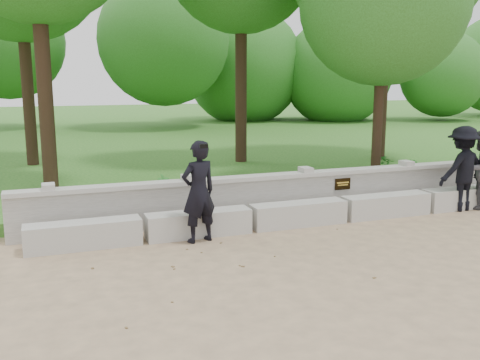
# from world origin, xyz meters

# --- Properties ---
(ground) EXTENTS (80.00, 80.00, 0.00)m
(ground) POSITION_xyz_m (0.00, 0.00, 0.00)
(ground) COLOR tan
(ground) RESTS_ON ground
(lawn) EXTENTS (40.00, 22.00, 0.25)m
(lawn) POSITION_xyz_m (0.00, 14.00, 0.12)
(lawn) COLOR #1B5617
(lawn) RESTS_ON ground
(concrete_bench) EXTENTS (11.90, 0.45, 0.45)m
(concrete_bench) POSITION_xyz_m (0.00, 1.90, 0.22)
(concrete_bench) COLOR beige
(concrete_bench) RESTS_ON ground
(parapet_wall) EXTENTS (12.50, 0.35, 0.90)m
(parapet_wall) POSITION_xyz_m (0.00, 2.60, 0.46)
(parapet_wall) COLOR #B9B7AF
(parapet_wall) RESTS_ON ground
(man_main) EXTENTS (0.74, 0.67, 1.77)m
(man_main) POSITION_xyz_m (-3.09, 1.56, 0.89)
(man_main) COLOR black
(man_main) RESTS_ON ground
(visitor_left) EXTENTS (0.84, 0.66, 1.73)m
(visitor_left) POSITION_xyz_m (3.27, 1.76, 0.86)
(visitor_left) COLOR #49494E
(visitor_left) RESTS_ON ground
(visitor_mid) EXTENTS (1.25, 0.82, 1.82)m
(visitor_mid) POSITION_xyz_m (2.80, 1.77, 0.91)
(visitor_mid) COLOR black
(visitor_mid) RESTS_ON ground
(shrub_a) EXTENTS (0.38, 0.35, 0.60)m
(shrub_a) POSITION_xyz_m (-3.23, 3.68, 0.55)
(shrub_a) COLOR #2C7527
(shrub_a) RESTS_ON lawn
(shrub_b) EXTENTS (0.32, 0.38, 0.63)m
(shrub_b) POSITION_xyz_m (2.70, 3.30, 0.56)
(shrub_b) COLOR #2C7527
(shrub_b) RESTS_ON lawn
(shrub_c) EXTENTS (0.72, 0.66, 0.69)m
(shrub_c) POSITION_xyz_m (2.69, 4.45, 0.59)
(shrub_c) COLOR #2C7527
(shrub_c) RESTS_ON lawn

